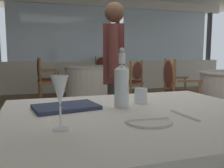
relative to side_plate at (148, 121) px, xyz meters
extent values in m
plane|color=#756047|center=(0.26, 1.57, -0.77)|extent=(14.76, 14.76, 0.00)
cube|color=silver|center=(0.26, 5.83, -0.35)|extent=(10.07, 0.12, 0.85)
cube|color=silver|center=(0.26, 5.85, 0.83)|extent=(2.78, 0.02, 1.50)
cube|color=silver|center=(3.42, 5.85, 0.83)|extent=(2.78, 0.02, 1.50)
cube|color=#333338|center=(1.84, 5.83, 0.83)|extent=(0.08, 0.14, 1.50)
cube|color=#333338|center=(5.00, 5.83, 0.83)|extent=(0.08, 0.14, 1.50)
cube|color=silver|center=(0.03, 0.17, -0.02)|extent=(1.33, 1.08, 0.02)
cylinder|color=silver|center=(0.00, 0.00, 0.00)|extent=(0.20, 0.20, 0.01)
cube|color=silver|center=(0.00, 0.00, 0.01)|extent=(0.19, 0.03, 0.00)
cube|color=silver|center=(0.21, 0.04, 0.00)|extent=(0.03, 0.21, 0.00)
cylinder|color=white|center=(-0.01, 0.31, 0.10)|extent=(0.08, 0.08, 0.21)
cone|color=white|center=(-0.01, 0.31, 0.22)|extent=(0.08, 0.08, 0.03)
cylinder|color=white|center=(-0.01, 0.31, 0.26)|extent=(0.04, 0.04, 0.06)
sphere|color=silver|center=(-0.01, 0.31, 0.30)|extent=(0.03, 0.03, 0.03)
cylinder|color=white|center=(-0.37, 0.01, 0.00)|extent=(0.06, 0.06, 0.00)
cylinder|color=white|center=(-0.37, 0.01, 0.04)|extent=(0.01, 0.01, 0.09)
cone|color=white|center=(-0.37, 0.01, 0.15)|extent=(0.07, 0.07, 0.12)
cylinder|color=white|center=(0.14, 0.38, 0.04)|extent=(0.08, 0.08, 0.09)
cube|color=#2D3856|center=(-0.31, 0.36, 0.01)|extent=(0.36, 0.27, 0.02)
cylinder|color=silver|center=(0.82, 4.60, -0.02)|extent=(1.32, 1.32, 0.02)
cylinder|color=silver|center=(0.82, 4.60, -0.40)|extent=(1.28, 1.28, 0.75)
cube|color=olive|center=(-0.17, 4.53, -0.33)|extent=(0.49, 0.49, 0.05)
cube|color=brown|center=(-0.17, 4.53, -0.28)|extent=(0.45, 0.45, 0.04)
cylinder|color=olive|center=(0.01, 4.75, -0.56)|extent=(0.04, 0.04, 0.42)
cylinder|color=olive|center=(0.04, 4.35, -0.56)|extent=(0.04, 0.04, 0.42)
cylinder|color=olive|center=(-0.39, 4.72, -0.56)|extent=(0.04, 0.04, 0.42)
cylinder|color=olive|center=(-0.36, 4.32, -0.56)|extent=(0.04, 0.04, 0.42)
cylinder|color=olive|center=(-0.39, 4.72, -0.05)|extent=(0.04, 0.04, 0.50)
cylinder|color=olive|center=(-0.36, 4.32, -0.05)|extent=(0.04, 0.04, 0.50)
ellipsoid|color=brown|center=(-0.39, 4.52, -0.03)|extent=(0.08, 0.39, 0.42)
torus|color=olive|center=(-0.39, 4.52, -0.03)|extent=(0.06, 0.43, 0.43)
cube|color=olive|center=(-0.17, 4.78, -0.08)|extent=(0.37, 0.06, 0.03)
cylinder|color=olive|center=(-0.03, 4.79, -0.19)|extent=(0.03, 0.03, 0.22)
cube|color=olive|center=(-0.14, 4.29, -0.08)|extent=(0.37, 0.06, 0.03)
cylinder|color=olive|center=(0.00, 4.29, -0.19)|extent=(0.03, 0.03, 0.22)
cube|color=olive|center=(1.38, 3.77, -0.34)|extent=(0.64, 0.64, 0.05)
cube|color=brown|center=(1.38, 3.77, -0.29)|extent=(0.59, 0.59, 0.04)
cylinder|color=olive|center=(1.10, 3.82, -0.57)|extent=(0.04, 0.04, 0.41)
cylinder|color=olive|center=(1.43, 4.05, -0.57)|extent=(0.04, 0.04, 0.41)
cylinder|color=olive|center=(1.32, 3.49, -0.57)|extent=(0.04, 0.04, 0.41)
cylinder|color=olive|center=(1.66, 3.71, -0.57)|extent=(0.04, 0.04, 0.41)
cylinder|color=olive|center=(1.32, 3.49, -0.08)|extent=(0.04, 0.04, 0.46)
cylinder|color=olive|center=(1.66, 3.71, -0.08)|extent=(0.04, 0.04, 0.46)
ellipsoid|color=brown|center=(1.50, 3.59, -0.06)|extent=(0.35, 0.26, 0.38)
torus|color=olive|center=(1.50, 3.59, -0.06)|extent=(0.35, 0.25, 0.40)
cube|color=olive|center=(1.16, 3.65, -0.09)|extent=(0.23, 0.33, 0.03)
cylinder|color=olive|center=(1.08, 3.76, -0.20)|extent=(0.03, 0.03, 0.22)
cube|color=olive|center=(1.58, 3.92, -0.09)|extent=(0.23, 0.33, 0.03)
cylinder|color=olive|center=(1.50, 4.04, -0.20)|extent=(0.03, 0.03, 0.22)
cube|color=olive|center=(1.27, 5.50, -0.35)|extent=(0.62, 0.62, 0.05)
cube|color=brown|center=(1.27, 5.50, -0.31)|extent=(0.57, 0.57, 0.04)
cylinder|color=olive|center=(1.36, 5.23, -0.57)|extent=(0.04, 0.04, 0.40)
cylinder|color=olive|center=(1.00, 5.40, -0.57)|extent=(0.04, 0.04, 0.40)
cylinder|color=olive|center=(1.53, 5.59, -0.57)|extent=(0.04, 0.04, 0.40)
cylinder|color=olive|center=(1.18, 5.76, -0.57)|extent=(0.04, 0.04, 0.40)
cylinder|color=olive|center=(1.53, 5.59, -0.06)|extent=(0.04, 0.04, 0.53)
cylinder|color=olive|center=(1.18, 5.76, -0.06)|extent=(0.04, 0.04, 0.53)
ellipsoid|color=brown|center=(1.36, 5.69, -0.03)|extent=(0.37, 0.22, 0.44)
torus|color=olive|center=(1.36, 5.69, -0.03)|extent=(0.42, 0.23, 0.45)
cube|color=olive|center=(1.48, 5.37, -0.10)|extent=(0.20, 0.35, 0.03)
cylinder|color=olive|center=(1.42, 5.24, -0.21)|extent=(0.03, 0.03, 0.22)
cube|color=olive|center=(1.03, 5.59, -0.10)|extent=(0.20, 0.35, 0.03)
cylinder|color=olive|center=(0.97, 5.46, -0.21)|extent=(0.03, 0.03, 0.22)
cube|color=olive|center=(1.68, 2.28, -0.35)|extent=(0.54, 0.54, 0.05)
cube|color=brown|center=(1.68, 2.28, -0.31)|extent=(0.49, 0.49, 0.04)
cylinder|color=olive|center=(1.91, 2.44, -0.57)|extent=(0.04, 0.04, 0.40)
cylinder|color=olive|center=(1.84, 2.05, -0.57)|extent=(0.04, 0.04, 0.40)
cylinder|color=olive|center=(1.52, 2.52, -0.57)|extent=(0.04, 0.04, 0.40)
cylinder|color=olive|center=(1.45, 2.12, -0.57)|extent=(0.04, 0.04, 0.40)
cylinder|color=olive|center=(1.52, 2.52, -0.06)|extent=(0.04, 0.04, 0.53)
cylinder|color=olive|center=(1.45, 2.12, -0.06)|extent=(0.04, 0.04, 0.53)
ellipsoid|color=brown|center=(1.47, 2.32, -0.03)|extent=(0.12, 0.39, 0.45)
torus|color=olive|center=(1.47, 2.32, -0.03)|extent=(0.12, 0.46, 0.46)
cube|color=olive|center=(1.75, 2.52, -0.10)|extent=(0.37, 0.10, 0.03)
cylinder|color=olive|center=(1.88, 2.50, -0.21)|extent=(0.03, 0.03, 0.22)
cube|color=olive|center=(1.65, 2.03, -0.10)|extent=(0.37, 0.10, 0.03)
cylinder|color=olive|center=(1.79, 2.01, -0.21)|extent=(0.03, 0.03, 0.22)
cylinder|color=olive|center=(3.26, 3.12, -0.58)|extent=(0.04, 0.04, 0.39)
cube|color=olive|center=(3.08, 2.99, -0.11)|extent=(0.27, 0.30, 0.03)
cylinder|color=olive|center=(2.99, 2.88, -0.22)|extent=(0.03, 0.03, 0.22)
cylinder|color=#424C42|center=(0.29, 1.36, -0.39)|extent=(0.13, 0.13, 0.76)
cylinder|color=#424C42|center=(0.35, 1.53, -0.39)|extent=(0.13, 0.13, 0.76)
cube|color=brown|center=(0.32, 1.44, 0.28)|extent=(0.31, 0.41, 0.57)
sphere|color=brown|center=(0.32, 1.44, 0.69)|extent=(0.20, 0.20, 0.20)
cylinder|color=brown|center=(0.24, 1.24, 0.31)|extent=(0.09, 0.09, 0.49)
cylinder|color=brown|center=(0.39, 1.65, 0.31)|extent=(0.09, 0.09, 0.49)
camera|label=1|loc=(-0.46, -0.92, 0.29)|focal=39.13mm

